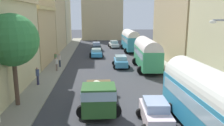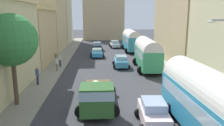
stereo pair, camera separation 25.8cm
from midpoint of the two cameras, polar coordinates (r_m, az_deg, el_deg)
name	(u,v)px [view 2 (the right image)]	position (r m, az deg, el deg)	size (l,w,h in m)	color
ground_plane	(109,62)	(33.22, -0.48, 0.15)	(154.00, 154.00, 0.00)	#393A3F
sidewalk_left	(60,63)	(33.61, -12.92, 0.10)	(2.50, 70.00, 0.14)	gray
sidewalk_right	(157,61)	(34.35, 11.69, 0.41)	(2.50, 70.00, 0.14)	#A8A798
building_left_2	(33,36)	(34.01, -19.23, 6.58)	(5.19, 11.28, 7.97)	tan
building_left_3	(50,19)	(45.76, -15.42, 10.64)	(5.36, 12.40, 12.06)	tan
building_left_4	(58,20)	(57.81, -13.35, 10.60)	(5.69, 10.24, 11.42)	beige
building_right_2	(183,14)	(35.12, 17.84, 11.85)	(5.16, 14.97, 14.09)	tan
distant_church	(103,13)	(64.90, -2.06, 12.69)	(11.34, 6.14, 20.20)	tan
parked_bus_0	(211,104)	(13.45, 24.45, -9.37)	(3.45, 9.76, 3.98)	teal
parked_bus_1	(147,53)	(29.00, 9.21, 2.64)	(3.45, 8.44, 3.95)	#3B9B65
parked_bus_2	(131,40)	(43.49, 5.06, 5.96)	(3.26, 8.60, 4.08)	teal
cargo_truck_0	(97,94)	(16.51, -3.28, -7.99)	(3.13, 7.08, 2.33)	#2C5D28
car_0	(97,53)	(37.59, -3.63, 2.64)	(2.40, 4.08, 1.40)	#348DCB
car_1	(97,46)	(44.72, -3.59, 4.27)	(2.31, 3.89, 1.64)	#1B252E
car_2	(153,113)	(14.74, 10.94, -12.33)	(2.28, 3.69, 1.65)	silver
car_3	(121,61)	(30.11, 2.52, 0.41)	(2.28, 3.93, 1.56)	#4492BE
car_4	(115,44)	(48.40, 0.90, 4.82)	(2.44, 4.07, 1.51)	silver
pedestrian_0	(60,60)	(30.42, -12.83, 0.86)	(0.44, 0.44, 1.90)	#1F2B40
pedestrian_1	(37,75)	(23.21, -18.14, -2.89)	(0.36, 0.36, 1.92)	#2E2F4D
pedestrian_2	(57,64)	(28.38, -13.61, -0.14)	(0.37, 0.37, 1.79)	#816961
pedestrian_3	(56,58)	(32.71, -13.80, 1.33)	(0.44, 0.44, 1.69)	#2F2C46
roadside_tree_1	(11,40)	(17.84, -23.86, 5.33)	(3.83, 3.83, 7.02)	brown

